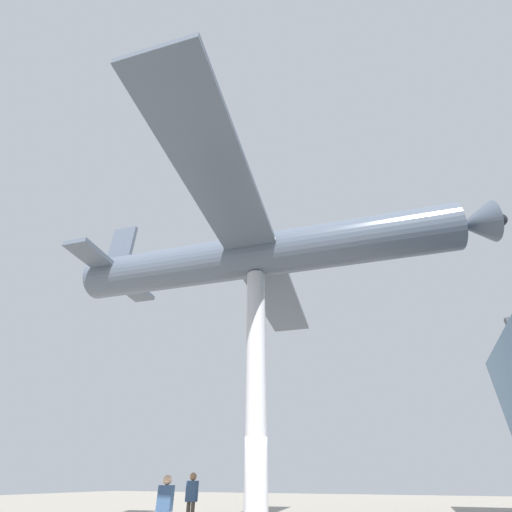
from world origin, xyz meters
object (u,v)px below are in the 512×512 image
object	(u,v)px
support_pylon_central	(256,386)
suspended_airplane	(260,255)
visitor_person	(192,496)
visitor_second	(165,505)

from	to	relation	value
support_pylon_central	suspended_airplane	distance (m)	4.72
support_pylon_central	visitor_person	bearing A→B (deg)	-129.02
suspended_airplane	visitor_person	world-z (taller)	suspended_airplane
suspended_airplane	visitor_person	bearing A→B (deg)	-134.99
support_pylon_central	visitor_second	bearing A→B (deg)	-81.87
suspended_airplane	visitor_person	xyz separation A→B (m)	(-3.06, -3.97, -7.62)
support_pylon_central	visitor_person	xyz separation A→B (m)	(-3.08, -3.80, -2.90)
suspended_airplane	visitor_second	distance (m)	8.16
visitor_person	suspended_airplane	bearing A→B (deg)	140.65
suspended_airplane	visitor_second	world-z (taller)	suspended_airplane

